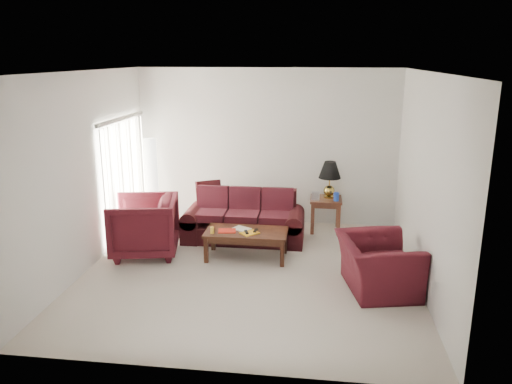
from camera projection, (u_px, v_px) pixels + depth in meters
floor at (249, 272)px, 7.64m from camera, size 5.00×5.00×0.00m
blinds at (125, 179)px, 8.90m from camera, size 0.10×2.00×2.16m
sofa at (244, 217)px, 8.88m from camera, size 2.19×1.06×0.87m
throw_pillow at (209, 193)px, 9.38m from camera, size 0.51×0.41×0.48m
end_table at (325, 214)px, 9.40m from camera, size 0.64×0.64×0.64m
table_lamp at (330, 180)px, 9.27m from camera, size 0.51×0.51×0.69m
clock at (316, 196)px, 9.18m from camera, size 0.15×0.07×0.14m
blue_canister at (336, 197)px, 9.14m from camera, size 0.11×0.11×0.16m
picture_frame at (315, 192)px, 9.45m from camera, size 0.16×0.18×0.05m
floor_lamp at (152, 182)px, 9.60m from camera, size 0.32×0.32×1.73m
armchair_left at (144, 226)px, 8.23m from camera, size 1.26×1.23×0.98m
armchair_right at (377, 265)px, 7.00m from camera, size 1.23×1.34×0.75m
coffee_table at (246, 244)px, 8.14m from camera, size 1.48×1.07×0.47m
magazine_red at (227, 231)px, 8.06m from camera, size 0.31×0.25×0.02m
magazine_white at (241, 229)px, 8.16m from camera, size 0.34×0.31×0.02m
magazine_orange at (250, 233)px, 7.97m from camera, size 0.34×0.33×0.02m
remote_a at (246, 232)px, 7.95m from camera, size 0.09×0.16×0.02m
remote_b at (256, 230)px, 8.03m from camera, size 0.07×0.16×0.02m
yellow_glass at (212, 230)px, 7.96m from camera, size 0.08×0.08×0.11m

